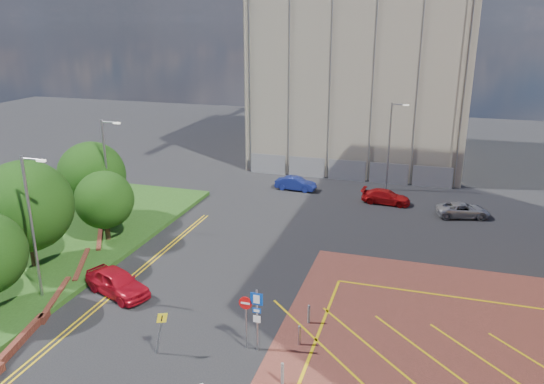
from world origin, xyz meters
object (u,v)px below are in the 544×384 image
at_px(lamp_left_far, 107,171).
at_px(car_red_left, 117,282).
at_px(tree_c, 104,200).
at_px(sign_cluster, 253,313).
at_px(tree_d, 92,175).
at_px(car_silver_back, 463,210).
at_px(tree_b, 26,206).
at_px(car_red_back, 386,197).
at_px(car_blue_back, 296,184).
at_px(warning_sign, 160,328).
at_px(lamp_left_near, 32,222).
at_px(lamp_back, 390,143).

height_order(lamp_left_far, car_red_left, lamp_left_far).
distance_m(tree_c, sign_cluster, 16.53).
relative_size(tree_d, car_silver_back, 1.46).
bearing_deg(tree_b, tree_c, 68.20).
bearing_deg(car_silver_back, sign_cluster, 140.61).
bearing_deg(sign_cluster, car_red_back, 80.14).
distance_m(car_blue_back, car_silver_back, 14.69).
bearing_deg(sign_cluster, lamp_left_far, 143.18).
height_order(tree_c, car_red_left, tree_c).
distance_m(lamp_left_far, car_blue_back, 17.60).
distance_m(car_red_left, car_blue_back, 22.28).
height_order(tree_b, car_blue_back, tree_b).
xyz_separation_m(warning_sign, car_red_back, (7.97, 24.79, -0.84)).
relative_size(lamp_left_far, sign_cluster, 2.50).
relative_size(lamp_left_near, lamp_back, 1.00).
height_order(tree_d, car_blue_back, tree_d).
bearing_deg(sign_cluster, lamp_back, 82.03).
distance_m(lamp_left_far, car_silver_back, 27.36).
relative_size(lamp_left_far, car_red_back, 1.96).
relative_size(car_red_left, car_blue_back, 1.18).
xyz_separation_m(lamp_left_near, car_blue_back, (8.47, 23.55, -4.05)).
bearing_deg(tree_b, lamp_left_far, 81.23).
distance_m(tree_d, car_silver_back, 28.81).
bearing_deg(car_silver_back, car_red_left, 120.09).
bearing_deg(lamp_back, car_blue_back, -163.03).
distance_m(lamp_back, car_silver_back, 9.15).
relative_size(lamp_left_far, lamp_back, 1.00).
bearing_deg(car_red_left, lamp_back, -5.51).
height_order(lamp_left_far, car_silver_back, lamp_left_far).
bearing_deg(car_silver_back, warning_sign, 134.54).
height_order(tree_c, lamp_left_far, lamp_left_far).
bearing_deg(car_blue_back, car_silver_back, -98.51).
distance_m(tree_b, tree_c, 5.49).
height_order(tree_d, warning_sign, tree_d).
bearing_deg(tree_b, warning_sign, -25.46).
relative_size(sign_cluster, car_red_left, 0.73).
bearing_deg(lamp_left_far, lamp_back, 40.86).
bearing_deg(warning_sign, lamp_left_near, 163.23).
height_order(lamp_left_near, sign_cluster, lamp_left_near).
bearing_deg(car_blue_back, warning_sign, -176.44).
distance_m(tree_c, car_red_back, 22.90).
xyz_separation_m(tree_b, lamp_left_near, (3.08, -3.00, 0.42)).
bearing_deg(car_blue_back, lamp_back, -70.12).
xyz_separation_m(tree_b, lamp_back, (19.58, 23.00, 0.12)).
distance_m(warning_sign, car_silver_back, 27.23).
bearing_deg(lamp_left_near, car_blue_back, 70.22).
height_order(tree_b, lamp_left_far, lamp_left_far).
bearing_deg(lamp_left_near, tree_c, 97.69).
xyz_separation_m(car_red_left, car_silver_back, (19.26, 18.83, -0.17)).
height_order(tree_b, lamp_left_near, lamp_left_near).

